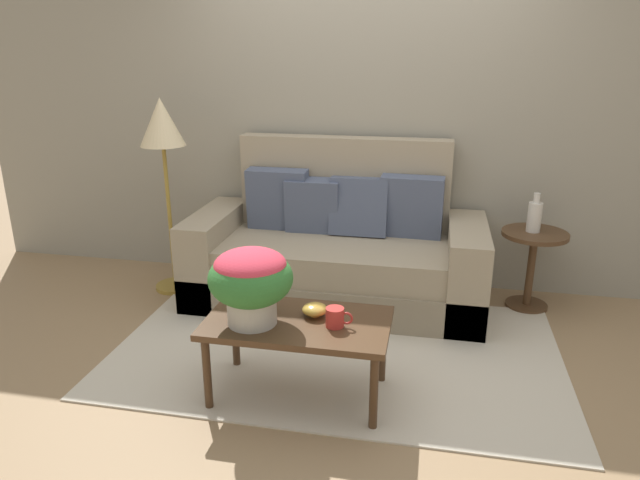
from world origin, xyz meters
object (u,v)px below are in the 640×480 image
object	(u,v)px
coffee_table	(298,329)
side_table	(532,256)
snack_bowl	(315,309)
coffee_mug	(336,317)
table_vase	(535,216)
floor_lamp	(163,137)
potted_plant	(251,279)
couch	(337,253)

from	to	relation	value
coffee_table	side_table	bearing A→B (deg)	45.76
side_table	snack_bowl	bearing A→B (deg)	-133.90
coffee_mug	table_vase	bearing A→B (deg)	51.64
coffee_table	floor_lamp	distance (m)	1.93
side_table	snack_bowl	size ratio (longest dim) A/B	4.22
potted_plant	snack_bowl	world-z (taller)	potted_plant
couch	coffee_table	world-z (taller)	couch
couch	side_table	distance (m)	1.38
floor_lamp	coffee_mug	world-z (taller)	floor_lamp
floor_lamp	coffee_table	bearing A→B (deg)	-43.52
couch	coffee_table	distance (m)	1.29
side_table	coffee_mug	size ratio (longest dim) A/B	4.06
floor_lamp	potted_plant	xyz separation A→B (m)	(1.06, -1.29, -0.49)
floor_lamp	coffee_mug	size ratio (longest dim) A/B	10.35
coffee_table	floor_lamp	world-z (taller)	floor_lamp
couch	coffee_mug	xyz separation A→B (m)	(0.22, -1.32, 0.14)
table_vase	coffee_mug	bearing A→B (deg)	-128.36
floor_lamp	snack_bowl	world-z (taller)	floor_lamp
coffee_table	floor_lamp	xyz separation A→B (m)	(-1.28, 1.21, 0.78)
side_table	floor_lamp	xyz separation A→B (m)	(-2.64, -0.18, 0.78)
floor_lamp	potted_plant	distance (m)	1.74
floor_lamp	potted_plant	world-z (taller)	floor_lamp
potted_plant	coffee_mug	bearing A→B (deg)	5.95
floor_lamp	snack_bowl	size ratio (longest dim) A/B	10.75
floor_lamp	table_vase	xyz separation A→B (m)	(2.62, 0.20, -0.50)
snack_bowl	table_vase	distance (m)	1.86
couch	potted_plant	world-z (taller)	couch
coffee_table	side_table	xyz separation A→B (m)	(1.36, 1.40, -0.00)
coffee_mug	snack_bowl	size ratio (longest dim) A/B	1.04
potted_plant	coffee_mug	size ratio (longest dim) A/B	3.05
coffee_mug	table_vase	world-z (taller)	table_vase
coffee_table	side_table	size ratio (longest dim) A/B	1.69
side_table	potted_plant	world-z (taller)	potted_plant
coffee_mug	floor_lamp	bearing A→B (deg)	139.99
side_table	snack_bowl	world-z (taller)	side_table
side_table	table_vase	distance (m)	0.29
couch	floor_lamp	distance (m)	1.51
couch	table_vase	bearing A→B (deg)	5.21
potted_plant	floor_lamp	bearing A→B (deg)	129.36
snack_bowl	table_vase	size ratio (longest dim) A/B	0.49
couch	coffee_table	xyz separation A→B (m)	(0.01, -1.29, 0.04)
potted_plant	coffee_mug	xyz separation A→B (m)	(0.43, 0.04, -0.19)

